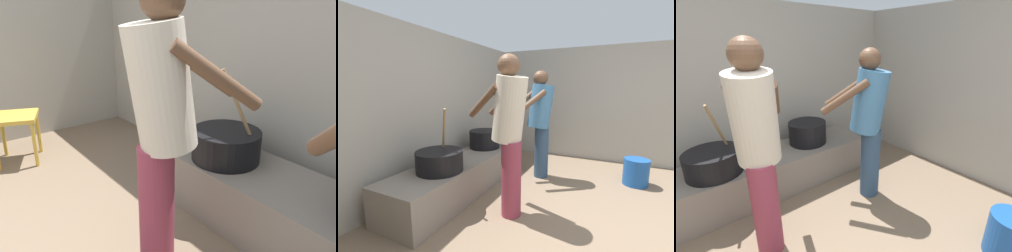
# 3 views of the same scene
# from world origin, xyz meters

# --- Properties ---
(block_enclosure_rear) EXTENTS (5.31, 0.20, 2.00)m
(block_enclosure_rear) POSITION_xyz_m (0.00, 2.40, 1.00)
(block_enclosure_rear) COLOR #9E998E
(block_enclosure_rear) RESTS_ON ground_plane
(block_enclosure_right) EXTENTS (0.20, 5.01, 2.00)m
(block_enclosure_right) POSITION_xyz_m (2.56, 0.00, 1.00)
(block_enclosure_right) COLOR #9E998E
(block_enclosure_right) RESTS_ON ground_plane
(hearth_ledge) EXTENTS (2.30, 0.60, 0.41)m
(hearth_ledge) POSITION_xyz_m (0.47, 1.88, 0.21)
(hearth_ledge) COLOR slate
(hearth_ledge) RESTS_ON ground_plane
(cooking_pot_main) EXTENTS (0.49, 0.49, 0.67)m
(cooking_pot_main) POSITION_xyz_m (-0.04, 1.85, 0.52)
(cooking_pot_main) COLOR black
(cooking_pot_main) RESTS_ON hearth_ledge
(cooking_pot_secondary) EXTENTS (0.44, 0.44, 0.26)m
(cooking_pot_secondary) POSITION_xyz_m (0.99, 1.91, 0.54)
(cooking_pot_secondary) COLOR black
(cooking_pot_secondary) RESTS_ON hearth_ledge
(cook_in_cream_shirt) EXTENTS (0.55, 0.74, 1.60)m
(cook_in_cream_shirt) POSITION_xyz_m (0.15, 1.12, 0.92)
(cook_in_cream_shirt) COLOR #8C3347
(cook_in_cream_shirt) RESTS_ON ground_plane
(cook_in_blue_shirt) EXTENTS (0.68, 0.67, 1.52)m
(cook_in_blue_shirt) POSITION_xyz_m (1.25, 1.15, 0.87)
(cook_in_blue_shirt) COLOR navy
(cook_in_blue_shirt) RESTS_ON ground_plane
(bucket_blue_plastic) EXTENTS (0.31, 0.31, 0.36)m
(bucket_blue_plastic) POSITION_xyz_m (1.54, -0.11, 0.18)
(bucket_blue_plastic) COLOR #194C99
(bucket_blue_plastic) RESTS_ON ground_plane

